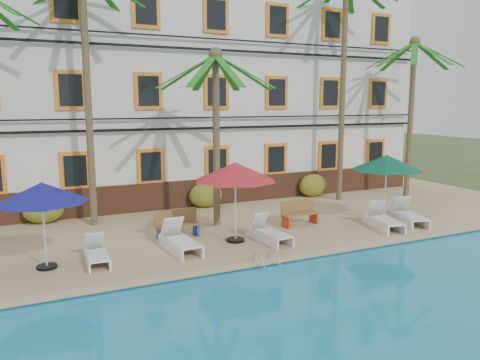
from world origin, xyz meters
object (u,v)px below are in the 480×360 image
palm_c (216,111)px  lounger_d (269,233)px  umbrella_green (387,163)px  bench_left (177,223)px  lounger_e (383,220)px  lounger_b (97,254)px  umbrella_red (235,172)px  palm_e (412,95)px  umbrella_blue (42,193)px  pool_ladder (266,264)px  palm_d (344,60)px  bench_right (299,213)px  lounger_c (180,241)px  palm_b (86,62)px  lounger_f (408,215)px

palm_c → lounger_d: bearing=-74.1°
umbrella_green → bench_left: umbrella_green is taller
umbrella_green → lounger_e: size_ratio=1.26×
palm_c → lounger_b: bearing=-152.7°
umbrella_red → lounger_e: (5.59, -0.77, -2.01)m
palm_e → umbrella_blue: (-16.53, -3.40, -2.78)m
umbrella_green → lounger_d: size_ratio=1.38×
palm_e → pool_ladder: 13.22m
palm_d → lounger_b: 13.96m
bench_right → palm_d: bearing=36.8°
palm_e → lounger_c: palm_e is taller
lounger_b → lounger_c: lounger_c is taller
pool_ladder → palm_c: bearing=85.2°
umbrella_blue → pool_ladder: size_ratio=3.34×
palm_b → lounger_f: size_ratio=4.36×
umbrella_red → bench_right: bearing=16.8°
lounger_e → bench_left: 7.47m
umbrella_blue → palm_b: bearing=66.4°
palm_b → lounger_b: size_ratio=5.55×
umbrella_blue → bench_left: umbrella_blue is taller
lounger_f → bench_right: bearing=157.9°
umbrella_blue → umbrella_green: umbrella_green is taller
palm_d → umbrella_green: (-0.97, -4.11, -4.16)m
lounger_d → palm_c: bearing=105.9°
palm_e → bench_left: 13.24m
bench_left → umbrella_green: bearing=-9.6°
lounger_d → pool_ladder: 2.28m
umbrella_red → lounger_c: (-1.96, -0.14, -2.00)m
palm_e → lounger_f: (-3.83, -3.96, -4.59)m
palm_c → palm_d: (7.03, 1.87, 2.18)m
umbrella_blue → bench_right: bearing=6.5°
lounger_b → lounger_d: 5.48m
umbrella_green → lounger_e: (-0.72, -0.75, -1.96)m
bench_right → pool_ladder: bench_right is taller
lounger_f → bench_right: size_ratio=1.41×
palm_c → bench_left: (-1.84, -0.90, -3.78)m
palm_b → pool_ladder: palm_b is taller
palm_d → lounger_e: 8.00m
palm_b → palm_e: palm_b is taller
palm_c → lounger_c: bearing=-133.2°
lounger_c → palm_c: bearing=46.8°
palm_e → lounger_d: (-9.73, -3.75, -4.61)m
umbrella_green → lounger_d: umbrella_green is taller
lounger_b → lounger_d: size_ratio=0.88×
lounger_e → lounger_b: bearing=176.9°
lounger_c → bench_left: (0.38, 1.46, 0.16)m
palm_b → lounger_d: 8.83m
lounger_c → bench_left: size_ratio=1.37×
palm_d → palm_e: (3.45, -0.78, -1.53)m
bench_left → pool_ladder: size_ratio=2.02×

